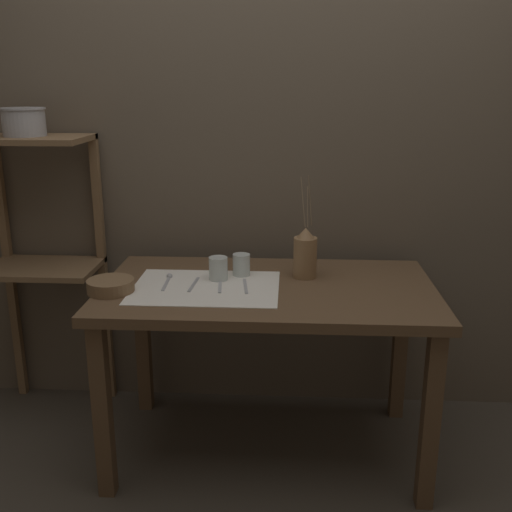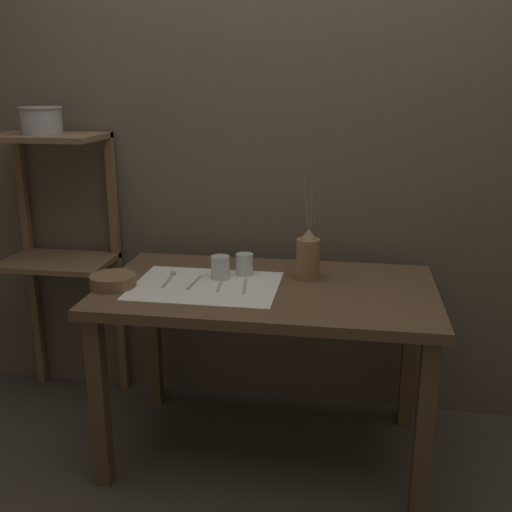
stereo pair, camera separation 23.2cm
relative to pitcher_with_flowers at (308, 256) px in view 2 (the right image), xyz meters
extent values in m
plane|color=#473F35|center=(-0.15, -0.11, -0.84)|extent=(12.00, 12.00, 0.00)
cube|color=brown|center=(-0.15, 0.37, 0.36)|extent=(7.00, 0.06, 2.40)
cube|color=brown|center=(-0.15, -0.11, -0.12)|extent=(1.31, 0.75, 0.04)
cube|color=brown|center=(-0.74, -0.43, -0.49)|extent=(0.06, 0.06, 0.70)
cube|color=brown|center=(0.45, -0.43, -0.49)|extent=(0.06, 0.06, 0.70)
cube|color=brown|center=(-0.74, 0.20, -0.49)|extent=(0.06, 0.06, 0.70)
cube|color=brown|center=(0.45, 0.20, -0.49)|extent=(0.06, 0.06, 0.70)
cube|color=brown|center=(-1.17, 0.15, 0.44)|extent=(0.49, 0.33, 0.02)
cube|color=brown|center=(-1.17, 0.15, -0.13)|extent=(0.49, 0.33, 0.02)
cube|color=brown|center=(-1.39, 0.30, -0.19)|extent=(0.04, 0.04, 1.29)
cube|color=brown|center=(-0.94, 0.30, -0.19)|extent=(0.04, 0.04, 1.29)
cube|color=white|center=(-0.39, -0.15, -0.10)|extent=(0.57, 0.42, 0.00)
cylinder|color=olive|center=(0.00, 0.00, -0.01)|extent=(0.09, 0.09, 0.17)
cone|color=olive|center=(0.00, 0.00, 0.09)|extent=(0.07, 0.07, 0.04)
cylinder|color=#847056|center=(0.01, 0.02, 0.19)|extent=(0.01, 0.01, 0.16)
cylinder|color=#847056|center=(0.01, 0.00, 0.22)|extent=(0.02, 0.06, 0.21)
cylinder|color=#847056|center=(-0.01, 0.01, 0.21)|extent=(0.03, 0.01, 0.20)
cylinder|color=brown|center=(-0.74, -0.22, -0.07)|extent=(0.18, 0.18, 0.05)
cylinder|color=silver|center=(-0.35, -0.06, -0.05)|extent=(0.08, 0.08, 0.09)
cylinder|color=silver|center=(-0.26, 0.00, -0.05)|extent=(0.07, 0.07, 0.09)
cube|color=#A8A8AD|center=(-0.55, -0.13, -0.09)|extent=(0.02, 0.17, 0.00)
sphere|color=#A8A8AD|center=(-0.55, -0.05, -0.09)|extent=(0.02, 0.02, 0.02)
cube|color=#A8A8AD|center=(-0.44, -0.13, -0.09)|extent=(0.02, 0.17, 0.00)
cube|color=#A8A8AD|center=(-0.33, -0.14, -0.09)|extent=(0.03, 0.17, 0.00)
cube|color=#A8A8AD|center=(-0.23, -0.14, -0.09)|extent=(0.03, 0.17, 0.00)
cylinder|color=#A8A8AD|center=(-1.18, 0.15, 0.51)|extent=(0.17, 0.17, 0.12)
cylinder|color=#A8A8AD|center=(-1.18, 0.15, 0.56)|extent=(0.18, 0.18, 0.01)
camera|label=1|loc=(-0.07, -2.34, 0.68)|focal=42.00mm
camera|label=2|loc=(0.16, -2.31, 0.68)|focal=42.00mm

